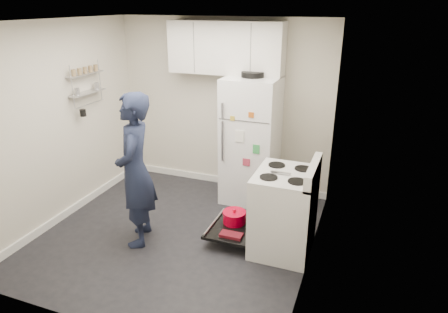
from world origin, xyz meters
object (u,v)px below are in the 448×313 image
at_px(person, 135,171).
at_px(electric_range, 283,212).
at_px(refrigerator, 251,140).
at_px(open_oven_door, 234,223).

bearing_deg(person, electric_range, 82.77).
bearing_deg(refrigerator, person, -120.64).
bearing_deg(electric_range, person, -165.55).
relative_size(electric_range, refrigerator, 0.60).
height_order(electric_range, open_oven_door, electric_range).
height_order(electric_range, person, person).
relative_size(open_oven_door, refrigerator, 0.38).
xyz_separation_m(open_oven_door, person, (-1.03, -0.45, 0.71)).
distance_m(electric_range, open_oven_door, 0.66).
bearing_deg(open_oven_door, electric_range, -3.50).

